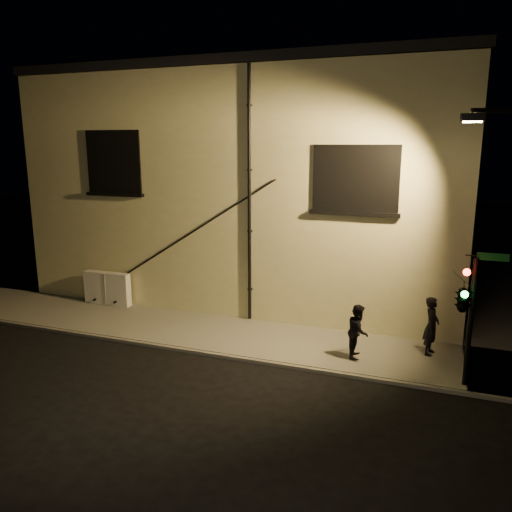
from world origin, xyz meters
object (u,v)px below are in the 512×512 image
at_px(utility_cabinet, 107,288).
at_px(pedestrian_b, 358,331).
at_px(pedestrian_a, 431,326).
at_px(traffic_signal, 464,298).

xyz_separation_m(utility_cabinet, pedestrian_b, (9.58, -1.62, 0.15)).
height_order(pedestrian_a, traffic_signal, traffic_signal).
bearing_deg(utility_cabinet, pedestrian_a, -3.54).
distance_m(utility_cabinet, pedestrian_a, 11.53).
relative_size(pedestrian_b, traffic_signal, 0.45).
bearing_deg(traffic_signal, pedestrian_a, 110.19).
bearing_deg(pedestrian_b, utility_cabinet, 77.11).
xyz_separation_m(utility_cabinet, traffic_signal, (12.17, -2.51, 1.67)).
bearing_deg(pedestrian_b, traffic_signal, -112.43).
bearing_deg(pedestrian_a, traffic_signal, -148.63).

